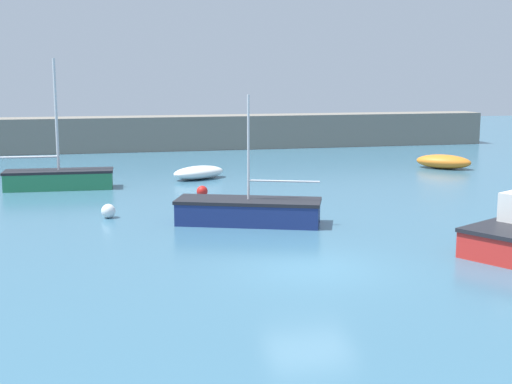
{
  "coord_description": "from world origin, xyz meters",
  "views": [
    {
      "loc": [
        -5.77,
        -18.49,
        5.47
      ],
      "look_at": [
        0.27,
        7.92,
        0.84
      ],
      "focal_mm": 50.0,
      "sensor_mm": 36.0,
      "label": 1
    }
  ],
  "objects_px": {
    "rowboat_white_midwater": "(199,172)",
    "mooring_buoy_red": "(202,191)",
    "rowboat_blue_near": "(443,162)",
    "sailboat_tall_mast": "(59,178)",
    "sailboat_short_mast": "(249,211)",
    "mooring_buoy_white": "(108,211)"
  },
  "relations": [
    {
      "from": "sailboat_tall_mast",
      "to": "rowboat_blue_near",
      "type": "distance_m",
      "value": 20.99
    },
    {
      "from": "sailboat_short_mast",
      "to": "mooring_buoy_white",
      "type": "distance_m",
      "value": 5.38
    },
    {
      "from": "rowboat_white_midwater",
      "to": "sailboat_short_mast",
      "type": "bearing_deg",
      "value": -115.01
    },
    {
      "from": "sailboat_short_mast",
      "to": "mooring_buoy_red",
      "type": "distance_m",
      "value": 5.95
    },
    {
      "from": "mooring_buoy_red",
      "to": "mooring_buoy_white",
      "type": "bearing_deg",
      "value": -137.83
    },
    {
      "from": "rowboat_white_midwater",
      "to": "mooring_buoy_white",
      "type": "relative_size",
      "value": 6.02
    },
    {
      "from": "sailboat_short_mast",
      "to": "rowboat_white_midwater",
      "type": "xyz_separation_m",
      "value": [
        -0.19,
        11.1,
        -0.13
      ]
    },
    {
      "from": "rowboat_blue_near",
      "to": "mooring_buoy_red",
      "type": "relative_size",
      "value": 6.64
    },
    {
      "from": "rowboat_white_midwater",
      "to": "rowboat_blue_near",
      "type": "bearing_deg",
      "value": -22.82
    },
    {
      "from": "sailboat_tall_mast",
      "to": "mooring_buoy_red",
      "type": "height_order",
      "value": "sailboat_tall_mast"
    },
    {
      "from": "sailboat_short_mast",
      "to": "mooring_buoy_white",
      "type": "relative_size",
      "value": 10.24
    },
    {
      "from": "rowboat_blue_near",
      "to": "rowboat_white_midwater",
      "type": "distance_m",
      "value": 14.06
    },
    {
      "from": "sailboat_tall_mast",
      "to": "rowboat_white_midwater",
      "type": "relative_size",
      "value": 1.88
    },
    {
      "from": "mooring_buoy_red",
      "to": "rowboat_blue_near",
      "type": "bearing_deg",
      "value": 22.21
    },
    {
      "from": "rowboat_white_midwater",
      "to": "mooring_buoy_red",
      "type": "xyz_separation_m",
      "value": [
        -0.61,
        -5.2,
        -0.09
      ]
    },
    {
      "from": "rowboat_blue_near",
      "to": "sailboat_short_mast",
      "type": "bearing_deg",
      "value": 82.08
    },
    {
      "from": "sailboat_tall_mast",
      "to": "rowboat_white_midwater",
      "type": "xyz_separation_m",
      "value": [
        6.81,
        1.62,
        -0.16
      ]
    },
    {
      "from": "rowboat_white_midwater",
      "to": "mooring_buoy_red",
      "type": "distance_m",
      "value": 5.24
    },
    {
      "from": "rowboat_white_midwater",
      "to": "mooring_buoy_white",
      "type": "distance_m",
      "value": 10.1
    },
    {
      "from": "rowboat_white_midwater",
      "to": "mooring_buoy_red",
      "type": "relative_size",
      "value": 6.55
    },
    {
      "from": "sailboat_short_mast",
      "to": "mooring_buoy_red",
      "type": "xyz_separation_m",
      "value": [
        -0.8,
        5.9,
        -0.22
      ]
    },
    {
      "from": "rowboat_blue_near",
      "to": "sailboat_short_mast",
      "type": "height_order",
      "value": "sailboat_short_mast"
    }
  ]
}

